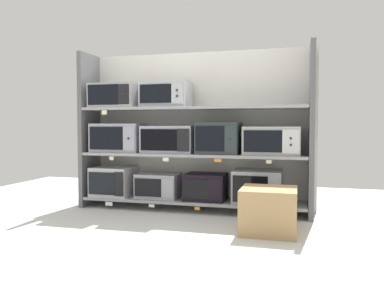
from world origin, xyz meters
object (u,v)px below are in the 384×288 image
at_px(microwave_0, 114,181).
at_px(shipping_carton, 269,210).
at_px(microwave_7, 272,141).
at_px(microwave_8, 116,96).
at_px(microwave_1, 159,186).
at_px(microwave_3, 257,186).
at_px(microwave_9, 166,95).
at_px(microwave_4, 119,138).
at_px(microwave_6, 219,138).
at_px(microwave_2, 206,187).
at_px(microwave_5, 170,139).

distance_m(microwave_0, shipping_carton, 1.92).
relative_size(microwave_7, microwave_8, 1.11).
xyz_separation_m(microwave_1, microwave_3, (1.09, -0.00, 0.04)).
distance_m(microwave_0, microwave_9, 1.16).
relative_size(microwave_3, microwave_7, 0.87).
bearing_deg(microwave_0, microwave_4, -0.14).
xyz_separation_m(microwave_0, microwave_8, (0.04, -0.00, 0.97)).
bearing_deg(microwave_6, microwave_2, 179.90).
distance_m(microwave_0, microwave_8, 0.97).
xyz_separation_m(microwave_1, microwave_6, (0.68, -0.00, 0.53)).
bearing_deg(microwave_8, microwave_0, 179.56).
bearing_deg(shipping_carton, microwave_0, 159.20).
bearing_deg(microwave_0, microwave_2, 0.01).
xyz_separation_m(microwave_7, microwave_9, (-1.14, 0.00, 0.49)).
bearing_deg(shipping_carton, microwave_4, 158.53).
bearing_deg(shipping_carton, microwave_7, 92.02).
height_order(microwave_2, microwave_6, microwave_6).
bearing_deg(microwave_0, microwave_8, -0.44).
bearing_deg(microwave_1, microwave_3, -0.01).
bearing_deg(microwave_5, shipping_carton, -31.26).
distance_m(microwave_7, microwave_9, 1.24).
bearing_deg(microwave_2, microwave_5, -179.97).
bearing_deg(microwave_8, shipping_carton, -21.19).
relative_size(microwave_0, microwave_5, 0.77).
height_order(microwave_1, microwave_7, microwave_7).
height_order(microwave_4, microwave_6, microwave_6).
bearing_deg(microwave_8, microwave_9, 0.04).
relative_size(microwave_2, microwave_3, 0.88).
bearing_deg(microwave_5, microwave_0, 180.00).
distance_m(microwave_3, microwave_6, 0.64).
height_order(microwave_4, microwave_8, microwave_8).
bearing_deg(microwave_4, microwave_2, 0.02).
distance_m(microwave_2, microwave_8, 1.44).
distance_m(microwave_3, microwave_5, 1.07).
relative_size(microwave_9, shipping_carton, 1.08).
distance_m(microwave_2, microwave_9, 1.09).
xyz_separation_m(microwave_3, shipping_carton, (0.17, -0.68, -0.10)).
distance_m(microwave_4, shipping_carton, 1.95).
relative_size(microwave_3, microwave_9, 0.97).
bearing_deg(microwave_3, microwave_4, -180.00).
xyz_separation_m(microwave_4, microwave_9, (0.57, 0.00, 0.48)).
height_order(microwave_3, shipping_carton, microwave_3).
distance_m(microwave_5, microwave_9, 0.49).
distance_m(microwave_3, microwave_8, 1.86).
bearing_deg(microwave_3, microwave_8, -179.99).
bearing_deg(microwave_3, microwave_0, 180.00).
bearing_deg(microwave_0, microwave_6, -0.00).
distance_m(microwave_1, microwave_7, 1.33).
relative_size(microwave_2, microwave_9, 0.86).
distance_m(microwave_2, microwave_3, 0.55).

